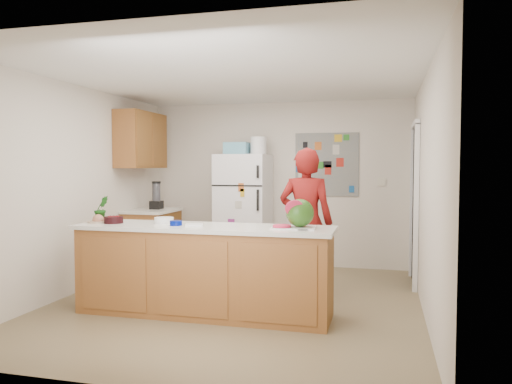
% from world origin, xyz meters
% --- Properties ---
extents(floor, '(4.00, 4.50, 0.02)m').
position_xyz_m(floor, '(0.00, 0.00, -0.01)').
color(floor, brown).
rests_on(floor, ground).
extents(wall_back, '(4.00, 0.02, 2.50)m').
position_xyz_m(wall_back, '(0.00, 2.26, 1.25)').
color(wall_back, beige).
rests_on(wall_back, ground).
extents(wall_left, '(0.02, 4.50, 2.50)m').
position_xyz_m(wall_left, '(-2.01, 0.00, 1.25)').
color(wall_left, beige).
rests_on(wall_left, ground).
extents(wall_right, '(0.02, 4.50, 2.50)m').
position_xyz_m(wall_right, '(2.01, 0.00, 1.25)').
color(wall_right, beige).
rests_on(wall_right, ground).
extents(ceiling, '(4.00, 4.50, 0.02)m').
position_xyz_m(ceiling, '(0.00, 0.00, 2.51)').
color(ceiling, white).
rests_on(ceiling, wall_back).
extents(doorway, '(0.03, 0.85, 2.04)m').
position_xyz_m(doorway, '(1.99, 1.45, 1.02)').
color(doorway, black).
rests_on(doorway, ground).
extents(peninsula_base, '(2.60, 0.62, 0.88)m').
position_xyz_m(peninsula_base, '(-0.20, -0.50, 0.44)').
color(peninsula_base, brown).
rests_on(peninsula_base, floor).
extents(peninsula_top, '(2.68, 0.70, 0.04)m').
position_xyz_m(peninsula_top, '(-0.20, -0.50, 0.90)').
color(peninsula_top, silver).
rests_on(peninsula_top, peninsula_base).
extents(side_counter_base, '(0.60, 0.80, 0.86)m').
position_xyz_m(side_counter_base, '(-1.69, 1.35, 0.43)').
color(side_counter_base, brown).
rests_on(side_counter_base, floor).
extents(side_counter_top, '(0.64, 0.84, 0.04)m').
position_xyz_m(side_counter_top, '(-1.69, 1.35, 0.88)').
color(side_counter_top, silver).
rests_on(side_counter_top, side_counter_base).
extents(upper_cabinets, '(0.35, 1.00, 0.80)m').
position_xyz_m(upper_cabinets, '(-1.82, 1.30, 1.90)').
color(upper_cabinets, brown).
rests_on(upper_cabinets, wall_left).
extents(refrigerator, '(0.75, 0.70, 1.70)m').
position_xyz_m(refrigerator, '(-0.45, 1.88, 0.85)').
color(refrigerator, silver).
rests_on(refrigerator, floor).
extents(fridge_top_bin, '(0.35, 0.28, 0.18)m').
position_xyz_m(fridge_top_bin, '(-0.55, 1.88, 1.79)').
color(fridge_top_bin, '#5999B2').
rests_on(fridge_top_bin, refrigerator).
extents(photo_collage, '(0.95, 0.01, 0.95)m').
position_xyz_m(photo_collage, '(0.75, 2.24, 1.55)').
color(photo_collage, slate).
rests_on(photo_collage, wall_back).
extents(person, '(0.65, 0.44, 1.74)m').
position_xyz_m(person, '(0.71, 0.49, 0.87)').
color(person, maroon).
rests_on(person, floor).
extents(blender_appliance, '(0.12, 0.12, 0.38)m').
position_xyz_m(blender_appliance, '(-1.64, 1.41, 1.09)').
color(blender_appliance, black).
rests_on(blender_appliance, side_counter_top).
extents(cutting_board, '(0.45, 0.35, 0.01)m').
position_xyz_m(cutting_board, '(0.73, -0.48, 0.93)').
color(cutting_board, white).
rests_on(cutting_board, peninsula_top).
extents(watermelon, '(0.28, 0.28, 0.28)m').
position_xyz_m(watermelon, '(0.79, -0.46, 1.07)').
color(watermelon, '#1F570F').
rests_on(watermelon, cutting_board).
extents(watermelon_slice, '(0.18, 0.18, 0.02)m').
position_xyz_m(watermelon_slice, '(0.62, -0.53, 0.94)').
color(watermelon_slice, '#C33A2E').
rests_on(watermelon_slice, cutting_board).
extents(cherry_bowl, '(0.20, 0.20, 0.07)m').
position_xyz_m(cherry_bowl, '(-1.20, -0.54, 0.96)').
color(cherry_bowl, black).
rests_on(cherry_bowl, peninsula_top).
extents(white_bowl, '(0.20, 0.20, 0.06)m').
position_xyz_m(white_bowl, '(-0.69, -0.38, 0.95)').
color(white_bowl, white).
rests_on(white_bowl, peninsula_top).
extents(cobalt_bowl, '(0.13, 0.13, 0.05)m').
position_xyz_m(cobalt_bowl, '(-0.48, -0.55, 0.95)').
color(cobalt_bowl, '#000D6C').
rests_on(cobalt_bowl, peninsula_top).
extents(plate, '(0.27, 0.27, 0.02)m').
position_xyz_m(plate, '(-1.40, -0.52, 0.93)').
color(plate, '#C6AE97').
rests_on(plate, peninsula_top).
extents(paper_towel, '(0.21, 0.20, 0.02)m').
position_xyz_m(paper_towel, '(-0.28, -0.55, 0.93)').
color(paper_towel, silver).
rests_on(paper_towel, peninsula_top).
extents(keys, '(0.10, 0.06, 0.01)m').
position_xyz_m(keys, '(0.85, -0.64, 0.93)').
color(keys, slate).
rests_on(keys, peninsula_top).
extents(potted_plant, '(0.19, 0.20, 0.28)m').
position_xyz_m(potted_plant, '(-1.40, -0.45, 1.06)').
color(potted_plant, '#113D0B').
rests_on(potted_plant, peninsula_top).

